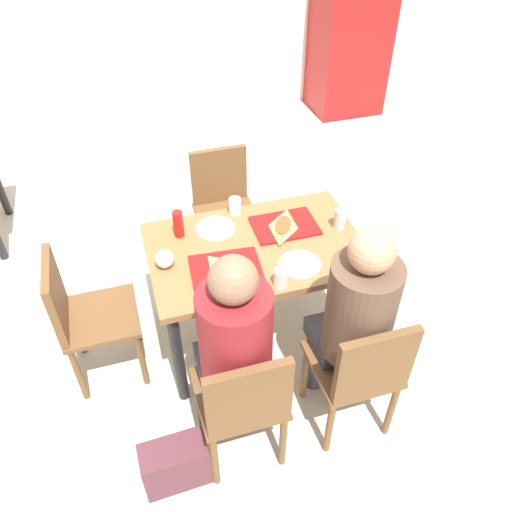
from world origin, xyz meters
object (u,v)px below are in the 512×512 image
at_px(chair_left_end, 82,312).
at_px(pizza_slice_a, 227,268).
at_px(condiment_bottle, 178,224).
at_px(tray_red_far, 285,226).
at_px(soda_can, 340,219).
at_px(chair_near_left, 243,401).
at_px(person_in_red, 234,343).
at_px(chair_near_right, 361,370).
at_px(person_in_brown_jacket, 355,314).
at_px(chair_far_side, 223,202).
at_px(plastic_cup_a, 235,206).
at_px(paper_plate_center, 216,228).
at_px(pizza_slice_b, 283,226).
at_px(tray_red_near, 226,268).
at_px(paper_plate_near_edge, 300,264).
at_px(drink_fridge, 352,17).
at_px(main_table, 256,260).
at_px(handbag, 176,464).
at_px(foil_bundle, 165,259).
at_px(plastic_cup_b, 281,278).

height_order(chair_left_end, pizza_slice_a, chair_left_end).
relative_size(chair_left_end, condiment_bottle, 5.33).
distance_m(tray_red_far, soda_can, 0.31).
bearing_deg(chair_near_left, person_in_red, 90.00).
height_order(chair_near_right, person_in_brown_jacket, person_in_brown_jacket).
bearing_deg(chair_far_side, plastic_cup_a, -93.79).
bearing_deg(chair_near_right, plastic_cup_a, 106.39).
bearing_deg(tray_red_far, plastic_cup_a, 137.98).
bearing_deg(pizza_slice_a, paper_plate_center, 85.62).
bearing_deg(chair_near_left, pizza_slice_b, 60.84).
bearing_deg(chair_left_end, pizza_slice_a, -11.35).
relative_size(chair_near_left, person_in_red, 0.68).
relative_size(person_in_red, tray_red_far, 3.51).
bearing_deg(tray_red_near, paper_plate_near_edge, -11.40).
xyz_separation_m(chair_near_left, plastic_cup_a, (0.26, 1.09, 0.28)).
height_order(chair_near_left, chair_far_side, same).
distance_m(tray_red_near, plastic_cup_a, 0.49).
bearing_deg(chair_near_left, pizza_slice_a, 81.75).
relative_size(chair_near_right, drink_fridge, 0.45).
bearing_deg(main_table, chair_left_end, 180.00).
bearing_deg(paper_plate_center, condiment_bottle, 180.00).
xyz_separation_m(main_table, condiment_bottle, (-0.38, 0.21, 0.18)).
height_order(chair_near_right, chair_far_side, same).
height_order(paper_plate_center, handbag, paper_plate_center).
bearing_deg(person_in_red, condiment_bottle, 95.98).
bearing_deg(handbag, tray_red_near, 56.00).
xyz_separation_m(chair_near_right, person_in_brown_jacket, (0.00, 0.14, 0.25)).
height_order(person_in_red, handbag, person_in_red).
bearing_deg(tray_red_near, paper_plate_center, 85.15).
relative_size(paper_plate_center, drink_fridge, 0.12).
xyz_separation_m(tray_red_near, foil_bundle, (-0.29, 0.11, 0.04)).
height_order(person_in_brown_jacket, soda_can, person_in_brown_jacket).
height_order(main_table, tray_red_near, tray_red_near).
relative_size(person_in_red, soda_can, 10.35).
height_order(condiment_bottle, drink_fridge, drink_fridge).
bearing_deg(handbag, chair_near_left, 2.66).
height_order(chair_left_end, plastic_cup_a, chair_left_end).
distance_m(person_in_red, drink_fridge, 4.09).
distance_m(pizza_slice_a, plastic_cup_b, 0.29).
height_order(plastic_cup_b, foil_bundle, same).
distance_m(tray_red_far, plastic_cup_a, 0.32).
height_order(pizza_slice_a, foil_bundle, foil_bundle).
distance_m(tray_red_near, pizza_slice_a, 0.03).
distance_m(plastic_cup_a, foil_bundle, 0.58).
bearing_deg(chair_far_side, foil_bundle, -122.29).
bearing_deg(chair_near_left, main_table, 69.14).
bearing_deg(foil_bundle, person_in_brown_jacket, -37.60).
distance_m(paper_plate_center, drink_fridge, 3.34).
height_order(plastic_cup_b, drink_fridge, drink_fridge).
bearing_deg(chair_near_left, paper_plate_near_edge, 49.96).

